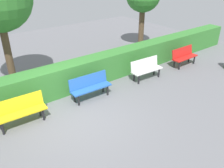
# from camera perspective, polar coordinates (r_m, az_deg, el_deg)

# --- Properties ---
(ground_plane) EXTENTS (22.68, 22.68, 0.00)m
(ground_plane) POSITION_cam_1_polar(r_m,az_deg,el_deg) (7.69, -8.44, -8.07)
(ground_plane) COLOR slate
(bench_red) EXTENTS (1.44, 0.48, 0.86)m
(bench_red) POSITION_cam_1_polar(r_m,az_deg,el_deg) (11.72, 16.96, 6.54)
(bench_red) COLOR red
(bench_red) RESTS_ON ground_plane
(bench_white) EXTENTS (1.45, 0.52, 0.86)m
(bench_white) POSITION_cam_1_polar(r_m,az_deg,el_deg) (9.98, 8.21, 3.83)
(bench_white) COLOR white
(bench_white) RESTS_ON ground_plane
(bench_blue) EXTENTS (1.53, 0.49, 0.86)m
(bench_blue) POSITION_cam_1_polar(r_m,az_deg,el_deg) (8.48, -5.33, -0.43)
(bench_blue) COLOR blue
(bench_blue) RESTS_ON ground_plane
(bench_yellow) EXTENTS (1.52, 0.51, 0.86)m
(bench_yellow) POSITION_cam_1_polar(r_m,az_deg,el_deg) (7.62, -21.33, -5.88)
(bench_yellow) COLOR yellow
(bench_yellow) RESTS_ON ground_plane
(hedge_row) EXTENTS (18.68, 0.75, 1.09)m
(hedge_row) POSITION_cam_1_polar(r_m,az_deg,el_deg) (9.25, -7.96, 2.33)
(hedge_row) COLOR #387F33
(hedge_row) RESTS_ON ground_plane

